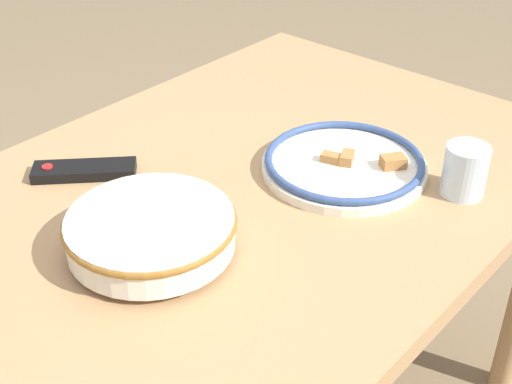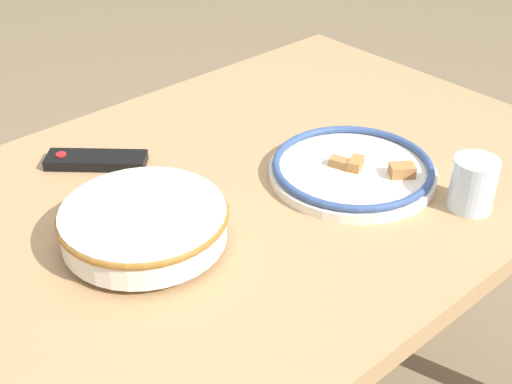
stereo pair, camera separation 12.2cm
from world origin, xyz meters
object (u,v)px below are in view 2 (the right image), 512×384
(food_plate, at_px, (353,170))
(noodle_bowl, at_px, (144,224))
(drinking_glass, at_px, (473,184))
(tv_remote, at_px, (96,160))

(food_plate, bearing_deg, noodle_bowl, 167.59)
(food_plate, bearing_deg, drinking_glass, -69.26)
(food_plate, distance_m, drinking_glass, 0.22)
(noodle_bowl, relative_size, food_plate, 0.88)
(noodle_bowl, distance_m, food_plate, 0.41)
(noodle_bowl, bearing_deg, drinking_glass, -31.25)
(tv_remote, relative_size, drinking_glass, 1.87)
(drinking_glass, bearing_deg, food_plate, 110.74)
(tv_remote, bearing_deg, food_plate, -93.36)
(food_plate, bearing_deg, tv_remote, 132.58)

